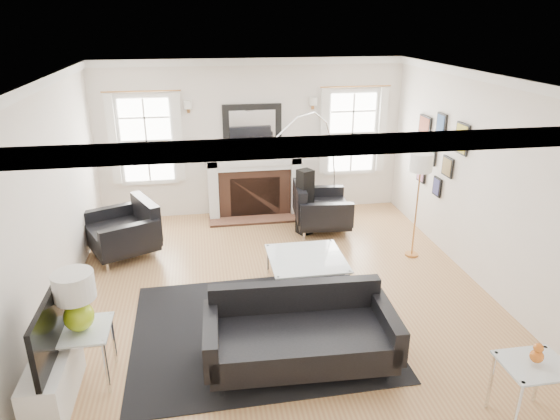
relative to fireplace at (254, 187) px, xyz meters
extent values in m
plane|color=#A87146|center=(0.00, -2.79, -0.54)|extent=(6.00, 6.00, 0.00)
cube|color=white|center=(0.00, 0.21, 0.86)|extent=(5.50, 0.04, 2.80)
cube|color=white|center=(0.00, -5.79, 0.86)|extent=(5.50, 0.04, 2.80)
cube|color=white|center=(-2.75, -2.79, 0.86)|extent=(0.04, 6.00, 2.80)
cube|color=white|center=(2.75, -2.79, 0.86)|extent=(0.04, 6.00, 2.80)
cube|color=white|center=(0.00, -2.79, 2.26)|extent=(5.50, 6.00, 0.02)
cube|color=white|center=(0.00, -2.79, 2.20)|extent=(5.50, 6.00, 0.12)
cube|color=white|center=(-0.75, 0.01, 0.01)|extent=(0.18, 0.38, 1.10)
cube|color=white|center=(0.75, 0.01, 0.01)|extent=(0.18, 0.38, 1.10)
cube|color=white|center=(0.00, 0.01, 0.51)|extent=(1.70, 0.38, 0.12)
cube|color=white|center=(0.00, 0.01, 0.41)|extent=(1.50, 0.34, 0.10)
cube|color=brown|center=(0.00, 0.03, -0.09)|extent=(1.30, 0.30, 0.90)
cube|color=black|center=(0.00, -0.07, -0.16)|extent=(0.90, 0.10, 0.76)
cube|color=brown|center=(0.00, -0.24, -0.52)|extent=(1.70, 0.50, 0.04)
cube|color=black|center=(0.00, 0.17, 1.11)|extent=(1.05, 0.06, 0.75)
cube|color=white|center=(0.00, 0.13, 1.11)|extent=(0.82, 0.02, 0.55)
cube|color=white|center=(-1.85, 0.18, 0.91)|extent=(1.00, 0.05, 1.60)
cube|color=white|center=(-1.85, 0.15, 0.91)|extent=(0.84, 0.02, 1.44)
cube|color=white|center=(-2.40, 0.08, 0.96)|extent=(0.14, 0.05, 1.55)
cube|color=white|center=(-1.30, 0.08, 0.96)|extent=(0.14, 0.05, 1.55)
cube|color=white|center=(1.85, 0.18, 0.91)|extent=(1.00, 0.05, 1.60)
cube|color=white|center=(1.85, 0.15, 0.91)|extent=(0.84, 0.02, 1.44)
cube|color=white|center=(1.30, 0.08, 0.96)|extent=(0.14, 0.05, 1.55)
cube|color=white|center=(2.40, 0.08, 0.96)|extent=(0.14, 0.05, 1.55)
cube|color=black|center=(2.72, -2.19, 1.31)|extent=(0.03, 0.34, 0.44)
cube|color=#AB9A2D|center=(2.70, -2.19, 1.31)|extent=(0.01, 0.29, 0.39)
cube|color=black|center=(2.72, -1.54, 1.36)|extent=(0.03, 0.28, 0.38)
cube|color=navy|center=(2.70, -1.54, 1.36)|extent=(0.01, 0.23, 0.33)
cube|color=black|center=(2.72, -0.99, 1.26)|extent=(0.03, 0.40, 0.30)
cube|color=brown|center=(2.70, -0.99, 1.26)|extent=(0.01, 0.35, 0.25)
cube|color=black|center=(2.72, -1.89, 0.81)|extent=(0.03, 0.30, 0.30)
cube|color=brown|center=(2.70, -1.89, 0.81)|extent=(0.01, 0.25, 0.25)
cube|color=black|center=(2.72, -1.34, 0.86)|extent=(0.03, 0.26, 0.34)
cube|color=#548C6E|center=(2.70, -1.34, 0.86)|extent=(0.01, 0.21, 0.29)
cube|color=black|center=(2.72, -0.79, 0.81)|extent=(0.03, 0.32, 0.24)
cube|color=#996C41|center=(2.70, -0.79, 0.81)|extent=(0.01, 0.27, 0.19)
cube|color=black|center=(2.72, -1.64, 0.41)|extent=(0.03, 0.24, 0.30)
cube|color=navy|center=(2.70, -1.64, 0.41)|extent=(0.01, 0.19, 0.25)
cube|color=black|center=(2.72, -1.04, 0.41)|extent=(0.03, 0.28, 0.22)
cube|color=#A76183|center=(2.70, -1.04, 0.41)|extent=(0.01, 0.23, 0.17)
cube|color=white|center=(-2.45, -4.49, -0.29)|extent=(0.35, 1.00, 0.50)
cube|color=black|center=(-2.40, -4.49, 0.26)|extent=(0.05, 1.00, 0.58)
cube|color=black|center=(-0.37, -3.65, -0.54)|extent=(2.98, 2.50, 0.01)
cube|color=black|center=(-0.03, -4.36, -0.25)|extent=(1.91, 0.96, 0.31)
cube|color=black|center=(-0.01, -3.96, -0.02)|extent=(1.88, 0.22, 0.52)
cube|color=black|center=(-0.95, -4.32, -0.12)|extent=(0.18, 0.89, 0.40)
cube|color=black|center=(0.89, -4.39, -0.12)|extent=(0.18, 0.89, 0.40)
cube|color=black|center=(-2.20, -1.34, -0.23)|extent=(1.19, 1.19, 0.34)
cube|color=black|center=(-1.83, -1.17, 0.02)|extent=(0.52, 0.88, 0.56)
cube|color=black|center=(-2.39, -0.93, -0.09)|extent=(0.87, 0.50, 0.43)
cube|color=black|center=(-2.01, -1.75, -0.09)|extent=(0.87, 0.50, 0.43)
cube|color=black|center=(1.06, -0.88, -0.24)|extent=(0.95, 0.95, 0.33)
cube|color=black|center=(0.67, -0.85, 0.00)|extent=(0.23, 0.88, 0.55)
cube|color=black|center=(1.03, -1.32, -0.11)|extent=(0.88, 0.21, 0.42)
cube|color=black|center=(1.10, -0.44, -0.11)|extent=(0.88, 0.21, 0.42)
cube|color=silver|center=(0.38, -2.75, -0.11)|extent=(1.00, 1.00, 0.02)
cylinder|color=silver|center=(-0.08, -3.21, -0.32)|extent=(0.04, 0.04, 0.45)
cylinder|color=silver|center=(0.84, -3.21, -0.32)|extent=(0.04, 0.04, 0.45)
cylinder|color=silver|center=(-0.08, -2.29, -0.32)|extent=(0.04, 0.04, 0.45)
cylinder|color=silver|center=(0.84, -2.29, -0.32)|extent=(0.04, 0.04, 0.45)
cube|color=silver|center=(-2.20, -4.22, 0.05)|extent=(0.55, 0.55, 0.02)
cylinder|color=silver|center=(-2.44, -4.45, -0.24)|extent=(0.04, 0.04, 0.61)
cylinder|color=silver|center=(-1.96, -4.45, -0.24)|extent=(0.04, 0.04, 0.61)
cylinder|color=silver|center=(-2.44, -3.98, -0.24)|extent=(0.04, 0.04, 0.61)
cylinder|color=silver|center=(-1.96, -3.98, -0.24)|extent=(0.04, 0.04, 0.61)
cube|color=silver|center=(1.84, -5.44, 0.08)|extent=(0.57, 0.48, 0.02)
cylinder|color=silver|center=(1.59, -5.64, -0.23)|extent=(0.04, 0.04, 0.63)
cylinder|color=silver|center=(1.59, -5.24, -0.23)|extent=(0.04, 0.04, 0.63)
cylinder|color=silver|center=(2.08, -5.24, -0.23)|extent=(0.04, 0.04, 0.63)
sphere|color=#A9CC19|center=(-2.20, -4.22, 0.21)|extent=(0.29, 0.29, 0.29)
cylinder|color=#A9CC19|center=(-2.20, -4.22, 0.35)|extent=(0.04, 0.04, 0.12)
cylinder|color=white|center=(-2.20, -4.22, 0.55)|extent=(0.39, 0.39, 0.27)
sphere|color=#CD611A|center=(1.84, -5.44, 0.16)|extent=(0.12, 0.12, 0.12)
sphere|color=#CD611A|center=(1.84, -5.44, 0.25)|extent=(0.09, 0.09, 0.09)
cube|color=white|center=(1.37, -0.48, -0.45)|extent=(0.22, 0.36, 0.18)
ellipsoid|color=silver|center=(0.12, -1.55, 1.16)|extent=(0.30, 0.30, 0.18)
cylinder|color=#B6793F|center=(2.20, -2.08, -0.53)|extent=(0.21, 0.21, 0.03)
cylinder|color=#B6793F|center=(2.20, -2.08, 0.18)|extent=(0.02, 0.02, 1.44)
cylinder|color=white|center=(2.20, -2.08, 0.95)|extent=(0.33, 0.33, 0.27)
cube|color=black|center=(0.74, -0.96, 0.02)|extent=(0.30, 0.30, 1.12)
camera|label=1|loc=(-0.95, -8.60, 2.93)|focal=32.00mm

